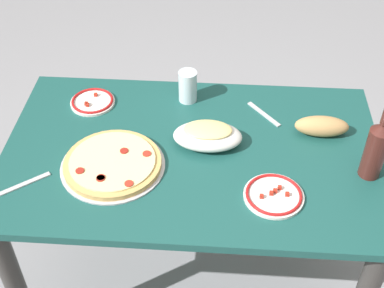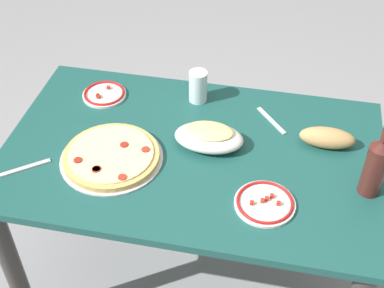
{
  "view_description": "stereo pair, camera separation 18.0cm",
  "coord_description": "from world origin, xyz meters",
  "px_view_note": "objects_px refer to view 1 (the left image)",
  "views": [
    {
      "loc": [
        -0.09,
        1.34,
        1.97
      ],
      "look_at": [
        0.0,
        0.0,
        0.77
      ],
      "focal_mm": 49.47,
      "sensor_mm": 36.0,
      "label": 1
    },
    {
      "loc": [
        -0.27,
        1.32,
        1.97
      ],
      "look_at": [
        0.0,
        0.0,
        0.77
      ],
      "focal_mm": 49.47,
      "sensor_mm": 36.0,
      "label": 2
    }
  ],
  "objects_px": {
    "wine_bottle": "(376,148)",
    "bread_loaf": "(322,126)",
    "water_glass": "(188,86)",
    "pepperoni_pizza": "(113,164)",
    "baked_pasta_dish": "(208,135)",
    "dining_table": "(192,176)",
    "side_plate_near": "(274,195)",
    "side_plate_far": "(93,101)"
  },
  "relations": [
    {
      "from": "side_plate_near",
      "to": "baked_pasta_dish",
      "type": "bearing_deg",
      "value": -47.2
    },
    {
      "from": "water_glass",
      "to": "side_plate_near",
      "type": "bearing_deg",
      "value": 122.19
    },
    {
      "from": "water_glass",
      "to": "bread_loaf",
      "type": "relative_size",
      "value": 0.66
    },
    {
      "from": "pepperoni_pizza",
      "to": "bread_loaf",
      "type": "xyz_separation_m",
      "value": [
        -0.71,
        -0.22,
        0.02
      ]
    },
    {
      "from": "side_plate_far",
      "to": "side_plate_near",
      "type": "bearing_deg",
      "value": 146.73
    },
    {
      "from": "wine_bottle",
      "to": "side_plate_near",
      "type": "bearing_deg",
      "value": 21.72
    },
    {
      "from": "wine_bottle",
      "to": "bread_loaf",
      "type": "relative_size",
      "value": 1.5
    },
    {
      "from": "side_plate_near",
      "to": "bread_loaf",
      "type": "distance_m",
      "value": 0.37
    },
    {
      "from": "water_glass",
      "to": "bread_loaf",
      "type": "height_order",
      "value": "water_glass"
    },
    {
      "from": "baked_pasta_dish",
      "to": "side_plate_near",
      "type": "xyz_separation_m",
      "value": [
        -0.22,
        0.24,
        -0.03
      ]
    },
    {
      "from": "side_plate_near",
      "to": "dining_table",
      "type": "bearing_deg",
      "value": -36.24
    },
    {
      "from": "dining_table",
      "to": "wine_bottle",
      "type": "height_order",
      "value": "wine_bottle"
    },
    {
      "from": "pepperoni_pizza",
      "to": "side_plate_far",
      "type": "xyz_separation_m",
      "value": [
        0.14,
        -0.34,
        -0.01
      ]
    },
    {
      "from": "pepperoni_pizza",
      "to": "water_glass",
      "type": "xyz_separation_m",
      "value": [
        -0.22,
        -0.39,
        0.05
      ]
    },
    {
      "from": "bread_loaf",
      "to": "water_glass",
      "type": "bearing_deg",
      "value": -19.28
    },
    {
      "from": "pepperoni_pizza",
      "to": "side_plate_near",
      "type": "xyz_separation_m",
      "value": [
        -0.53,
        0.1,
        -0.01
      ]
    },
    {
      "from": "pepperoni_pizza",
      "to": "side_plate_far",
      "type": "bearing_deg",
      "value": -67.51
    },
    {
      "from": "pepperoni_pizza",
      "to": "water_glass",
      "type": "relative_size",
      "value": 2.79
    },
    {
      "from": "bread_loaf",
      "to": "pepperoni_pizza",
      "type": "bearing_deg",
      "value": 16.98
    },
    {
      "from": "baked_pasta_dish",
      "to": "bread_loaf",
      "type": "relative_size",
      "value": 1.26
    },
    {
      "from": "dining_table",
      "to": "pepperoni_pizza",
      "type": "bearing_deg",
      "value": 20.78
    },
    {
      "from": "dining_table",
      "to": "side_plate_far",
      "type": "height_order",
      "value": "side_plate_far"
    },
    {
      "from": "dining_table",
      "to": "side_plate_far",
      "type": "relative_size",
      "value": 7.73
    },
    {
      "from": "water_glass",
      "to": "pepperoni_pizza",
      "type": "bearing_deg",
      "value": 60.19
    },
    {
      "from": "baked_pasta_dish",
      "to": "water_glass",
      "type": "height_order",
      "value": "water_glass"
    },
    {
      "from": "baked_pasta_dish",
      "to": "bread_loaf",
      "type": "distance_m",
      "value": 0.41
    },
    {
      "from": "wine_bottle",
      "to": "side_plate_far",
      "type": "height_order",
      "value": "wine_bottle"
    },
    {
      "from": "dining_table",
      "to": "baked_pasta_dish",
      "type": "bearing_deg",
      "value": -143.4
    },
    {
      "from": "side_plate_near",
      "to": "bread_loaf",
      "type": "bearing_deg",
      "value": -119.59
    },
    {
      "from": "dining_table",
      "to": "bread_loaf",
      "type": "height_order",
      "value": "bread_loaf"
    },
    {
      "from": "side_plate_near",
      "to": "bread_loaf",
      "type": "xyz_separation_m",
      "value": [
        -0.18,
        -0.32,
        0.03
      ]
    },
    {
      "from": "baked_pasta_dish",
      "to": "wine_bottle",
      "type": "relative_size",
      "value": 0.84
    },
    {
      "from": "wine_bottle",
      "to": "side_plate_near",
      "type": "height_order",
      "value": "wine_bottle"
    },
    {
      "from": "pepperoni_pizza",
      "to": "baked_pasta_dish",
      "type": "xyz_separation_m",
      "value": [
        -0.31,
        -0.14,
        0.03
      ]
    },
    {
      "from": "side_plate_far",
      "to": "water_glass",
      "type": "bearing_deg",
      "value": -172.27
    },
    {
      "from": "dining_table",
      "to": "water_glass",
      "type": "relative_size",
      "value": 10.42
    },
    {
      "from": "baked_pasta_dish",
      "to": "side_plate_far",
      "type": "height_order",
      "value": "baked_pasta_dish"
    },
    {
      "from": "side_plate_far",
      "to": "bread_loaf",
      "type": "xyz_separation_m",
      "value": [
        -0.85,
        0.12,
        0.03
      ]
    },
    {
      "from": "baked_pasta_dish",
      "to": "wine_bottle",
      "type": "distance_m",
      "value": 0.55
    },
    {
      "from": "pepperoni_pizza",
      "to": "baked_pasta_dish",
      "type": "distance_m",
      "value": 0.34
    },
    {
      "from": "wine_bottle",
      "to": "pepperoni_pizza",
      "type": "bearing_deg",
      "value": 1.7
    },
    {
      "from": "wine_bottle",
      "to": "bread_loaf",
      "type": "distance_m",
      "value": 0.25
    }
  ]
}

